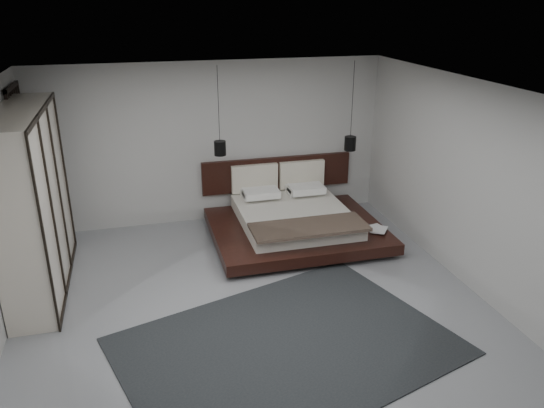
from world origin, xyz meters
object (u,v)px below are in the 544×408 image
object	(u,v)px
lattice_screen	(26,172)
rug	(287,346)
pendant_left	(220,148)
bed	(294,220)
wardrobe	(33,203)
pendant_right	(350,143)

from	to	relation	value
lattice_screen	rug	distance (m)	4.83
lattice_screen	rug	size ratio (longest dim) A/B	0.71
pendant_left	lattice_screen	bearing A→B (deg)	177.87
bed	rug	distance (m)	3.08
pendant_left	wardrobe	world-z (taller)	pendant_left
lattice_screen	pendant_left	xyz separation A→B (m)	(2.96, -0.11, 0.19)
bed	wardrobe	distance (m)	4.01
bed	rug	size ratio (longest dim) A/B	0.75
lattice_screen	pendant_right	xyz separation A→B (m)	(5.22, -0.11, 0.12)
rug	lattice_screen	bearing A→B (deg)	132.17
lattice_screen	wardrobe	world-z (taller)	lattice_screen
lattice_screen	rug	world-z (taller)	lattice_screen
pendant_left	wardrobe	distance (m)	2.93
pendant_left	wardrobe	bearing A→B (deg)	-157.81
lattice_screen	bed	bearing A→B (deg)	-7.55
pendant_right	rug	distance (m)	4.19
pendant_right	rug	xyz separation A→B (m)	(-2.09, -3.34, -1.41)
pendant_left	wardrobe	xyz separation A→B (m)	(-2.70, -1.10, -0.26)
lattice_screen	bed	world-z (taller)	lattice_screen
lattice_screen	pendant_right	bearing A→B (deg)	-1.21
pendant_left	rug	size ratio (longest dim) A/B	0.39
lattice_screen	bed	xyz separation A→B (m)	(4.09, -0.54, -1.01)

